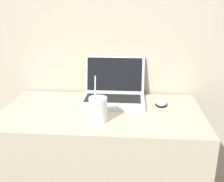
# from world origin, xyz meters

# --- Properties ---
(wall_back) EXTENTS (7.00, 0.04, 2.50)m
(wall_back) POSITION_xyz_m (0.00, 0.59, 1.25)
(wall_back) COLOR #BCB299
(wall_back) RESTS_ON ground_plane
(desk) EXTENTS (1.03, 0.55, 0.76)m
(desk) POSITION_xyz_m (0.00, 0.28, 0.38)
(desk) COLOR beige
(desk) RESTS_ON ground_plane
(laptop) EXTENTS (0.35, 0.30, 0.23)m
(laptop) POSITION_xyz_m (0.05, 0.44, 0.81)
(laptop) COLOR silver
(laptop) RESTS_ON desk
(drink_cup) EXTENTS (0.09, 0.09, 0.21)m
(drink_cup) POSITION_xyz_m (-0.00, 0.15, 0.82)
(drink_cup) COLOR white
(drink_cup) RESTS_ON desk
(computer_mouse) EXTENTS (0.06, 0.08, 0.03)m
(computer_mouse) POSITION_xyz_m (0.31, 0.37, 0.78)
(computer_mouse) COLOR black
(computer_mouse) RESTS_ON desk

